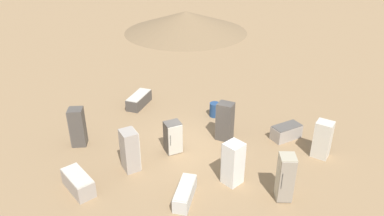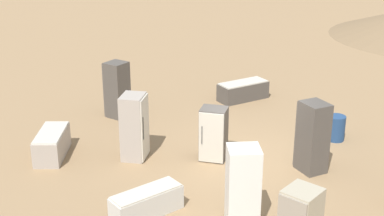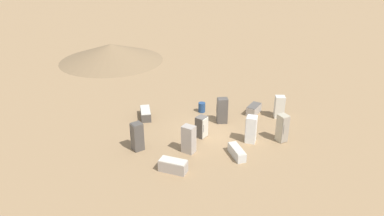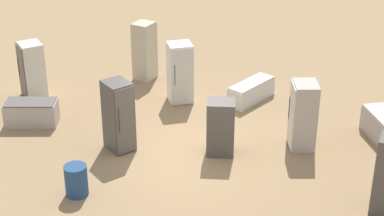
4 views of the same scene
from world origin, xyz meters
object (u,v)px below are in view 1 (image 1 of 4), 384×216
discarded_fridge_1 (286,132)px  discarded_fridge_7 (78,182)px  discarded_fridge_4 (323,139)px  discarded_fridge_8 (285,178)px  discarded_fridge_6 (173,137)px  discarded_fridge_10 (78,127)px  discarded_fridge_3 (233,163)px  rusty_barrel (215,110)px  discarded_fridge_0 (139,100)px  discarded_fridge_5 (185,193)px  discarded_fridge_2 (225,121)px  discarded_fridge_9 (130,150)px

discarded_fridge_1 → discarded_fridge_7: (3.94, 9.08, 0.02)m
discarded_fridge_4 → discarded_fridge_8: discarded_fridge_8 is taller
discarded_fridge_6 → discarded_fridge_10: (3.66, 2.66, 0.19)m
discarded_fridge_1 → discarded_fridge_3: discarded_fridge_3 is taller
rusty_barrel → discarded_fridge_6: bearing=101.8°
discarded_fridge_3 → discarded_fridge_7: discarded_fridge_3 is taller
discarded_fridge_0 → discarded_fridge_10: size_ratio=1.06×
discarded_fridge_0 → discarded_fridge_8: discarded_fridge_8 is taller
discarded_fridge_3 → discarded_fridge_4: size_ratio=1.07×
discarded_fridge_0 → rusty_barrel: (-3.97, -1.99, 0.05)m
discarded_fridge_8 → rusty_barrel: size_ratio=2.50×
discarded_fridge_1 → discarded_fridge_5: size_ratio=0.91×
discarded_fridge_0 → discarded_fridge_4: 10.20m
discarded_fridge_0 → discarded_fridge_8: size_ratio=1.04×
discarded_fridge_5 → discarded_fridge_8: bearing=-165.7°
discarded_fridge_4 → discarded_fridge_0: bearing=-177.2°
discarded_fridge_2 → discarded_fridge_9: 4.84m
discarded_fridge_5 → discarded_fridge_0: bearing=-58.1°
discarded_fridge_6 → discarded_fridge_8: (-5.40, -0.68, 0.21)m
discarded_fridge_0 → rusty_barrel: 4.44m
discarded_fridge_3 → discarded_fridge_10: size_ratio=0.99×
discarded_fridge_9 → discarded_fridge_3: bearing=48.6°
discarded_fridge_5 → discarded_fridge_10: discarded_fridge_10 is taller
discarded_fridge_0 → discarded_fridge_5: size_ratio=1.14×
discarded_fridge_4 → rusty_barrel: bearing=173.2°
discarded_fridge_7 → discarded_fridge_10: discarded_fridge_10 is taller
discarded_fridge_2 → discarded_fridge_6: discarded_fridge_2 is taller
discarded_fridge_10 → discarded_fridge_2: bearing=-90.8°
discarded_fridge_1 → discarded_fridge_7: discarded_fridge_7 is taller
discarded_fridge_7 → rusty_barrel: (0.07, -8.40, 0.01)m
discarded_fridge_3 → rusty_barrel: size_ratio=2.42×
discarded_fridge_1 → discarded_fridge_2: bearing=61.8°
discarded_fridge_5 → discarded_fridge_8: size_ratio=0.91×
discarded_fridge_10 → discarded_fridge_6: bearing=-102.4°
discarded_fridge_7 → rusty_barrel: 8.40m
discarded_fridge_4 → discarded_fridge_6: (5.11, 4.33, -0.12)m
discarded_fridge_5 → discarded_fridge_7: 4.26m
discarded_fridge_3 → discarded_fridge_4: discarded_fridge_3 is taller
discarded_fridge_1 → discarded_fridge_8: size_ratio=0.83×
discarded_fridge_5 → discarded_fridge_6: (2.71, -2.00, 0.44)m
discarded_fridge_0 → discarded_fridge_3: bearing=-36.2°
discarded_fridge_8 → discarded_fridge_10: 9.65m
discarded_fridge_6 → discarded_fridge_7: 4.58m
discarded_fridge_0 → discarded_fridge_9: (-4.42, 4.08, 0.59)m
discarded_fridge_10 → discarded_fridge_9: bearing=-130.0°
discarded_fridge_9 → discarded_fridge_10: size_ratio=0.98×
discarded_fridge_2 → discarded_fridge_3: 3.34m
discarded_fridge_0 → discarded_fridge_5: (-7.49, 3.91, -0.03)m
discarded_fridge_2 → discarded_fridge_3: discarded_fridge_2 is taller
discarded_fridge_2 → discarded_fridge_3: bearing=-154.1°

